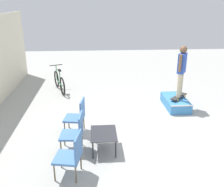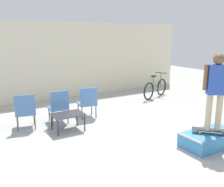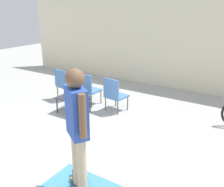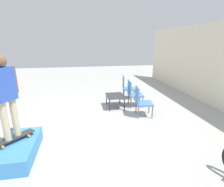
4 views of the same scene
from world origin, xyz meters
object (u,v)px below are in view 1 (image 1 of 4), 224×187
(skateboard_on_ramp, at_px, (179,96))
(patio_chair_right, at_px, (78,115))
(bicycle, at_px, (59,82))
(coffee_table, at_px, (104,135))
(patio_chair_left, at_px, (72,154))
(patio_chair_center, at_px, (75,131))
(skate_ramp_box, at_px, (175,102))
(person_skater, at_px, (182,67))

(skateboard_on_ramp, distance_m, patio_chair_right, 3.63)
(bicycle, bearing_deg, patio_chair_right, 175.13)
(patio_chair_right, bearing_deg, bicycle, -156.19)
(coffee_table, bearing_deg, patio_chair_left, 143.99)
(skateboard_on_ramp, distance_m, patio_chair_center, 4.09)
(skate_ramp_box, relative_size, patio_chair_left, 1.42)
(skateboard_on_ramp, height_order, patio_chair_right, patio_chair_right)
(skate_ramp_box, relative_size, patio_chair_right, 1.42)
(skateboard_on_ramp, xyz_separation_m, coffee_table, (-2.40, 2.63, -0.00))
(person_skater, xyz_separation_m, patio_chair_left, (-3.33, 3.31, -0.88))
(skate_ramp_box, height_order, patio_chair_center, patio_chair_center)
(skate_ramp_box, distance_m, coffee_table, 3.55)
(person_skater, height_order, patio_chair_left, person_skater)
(patio_chair_right, bearing_deg, skate_ramp_box, 124.24)
(patio_chair_left, xyz_separation_m, bicycle, (5.31, 0.95, -0.15))
(skate_ramp_box, bearing_deg, patio_chair_right, 115.75)
(skateboard_on_ramp, xyz_separation_m, patio_chair_left, (-3.33, 3.31, 0.13))
(person_skater, distance_m, patio_chair_right, 3.73)
(person_skater, relative_size, patio_chair_right, 1.75)
(patio_chair_left, distance_m, bicycle, 5.39)
(person_skater, xyz_separation_m, patio_chair_right, (-1.50, 3.31, -0.88))
(skate_ramp_box, relative_size, patio_chair_center, 1.42)
(coffee_table, relative_size, patio_chair_right, 0.85)
(skateboard_on_ramp, height_order, patio_chair_center, patio_chair_center)
(person_skater, xyz_separation_m, bicycle, (1.98, 4.26, -1.04))
(skate_ramp_box, height_order, person_skater, person_skater)
(patio_chair_center, xyz_separation_m, patio_chair_right, (0.91, 0.00, 0.00))
(bicycle, bearing_deg, person_skater, -135.08)
(coffee_table, distance_m, patio_chair_center, 0.69)
(skateboard_on_ramp, distance_m, patio_chair_left, 4.69)
(skate_ramp_box, xyz_separation_m, patio_chair_left, (-3.39, 3.23, 0.37))
(person_skater, relative_size, bicycle, 1.02)
(coffee_table, distance_m, bicycle, 4.67)
(skateboard_on_ramp, relative_size, patio_chair_left, 0.77)
(patio_chair_right, height_order, bicycle, bicycle)
(person_skater, distance_m, patio_chair_left, 4.77)
(patio_chair_center, height_order, bicycle, bicycle)
(patio_chair_left, distance_m, patio_chair_center, 0.93)
(skate_ramp_box, height_order, bicycle, bicycle)
(skateboard_on_ramp, distance_m, coffee_table, 3.56)
(person_skater, distance_m, patio_chair_center, 4.18)
(patio_chair_center, bearing_deg, person_skater, 130.23)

